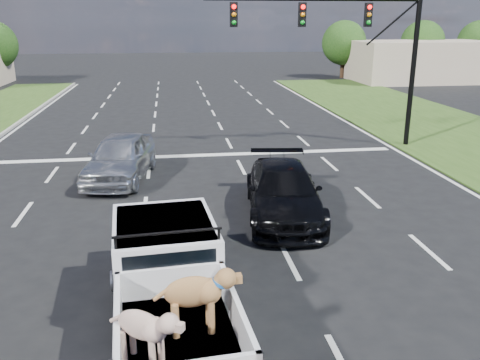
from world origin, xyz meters
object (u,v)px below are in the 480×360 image
object	(u,v)px
traffic_signal	(362,37)
black_coupe	(284,192)
pickup_truck	(170,290)
silver_sedan	(120,157)

from	to	relation	value
traffic_signal	black_coupe	world-z (taller)	traffic_signal
pickup_truck	black_coupe	xyz separation A→B (m)	(3.25, 5.54, -0.23)
pickup_truck	black_coupe	size ratio (longest dim) A/B	1.12
traffic_signal	pickup_truck	world-z (taller)	traffic_signal
traffic_signal	silver_sedan	xyz separation A→B (m)	(-9.88, -3.38, -3.93)
silver_sedan	black_coupe	xyz separation A→B (m)	(4.92, -4.26, -0.08)
traffic_signal	black_coupe	xyz separation A→B (m)	(-4.96, -7.64, -4.00)
pickup_truck	black_coupe	world-z (taller)	pickup_truck
pickup_truck	silver_sedan	bearing A→B (deg)	94.92
traffic_signal	black_coupe	bearing A→B (deg)	-122.96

